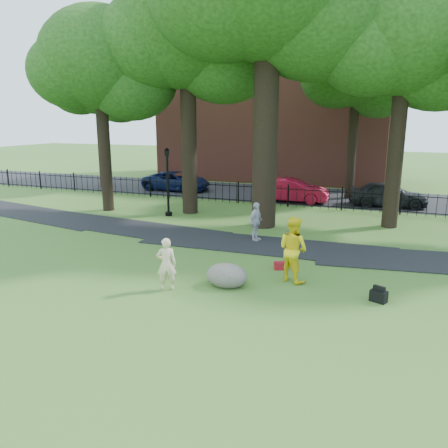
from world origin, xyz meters
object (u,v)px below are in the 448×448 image
at_px(man, 293,249).
at_px(boulder, 227,274).
at_px(woman, 166,264).
at_px(lamppost, 168,183).
at_px(red_sedan, 292,190).

relative_size(man, boulder, 1.60).
height_order(woman, boulder, woman).
xyz_separation_m(boulder, lamppost, (-6.27, 8.04, 1.35)).
bearing_deg(boulder, woman, -149.34).
bearing_deg(man, boulder, 62.37).
relative_size(man, red_sedan, 0.48).
height_order(boulder, lamppost, lamppost).
distance_m(man, red_sedan, 13.30).
bearing_deg(lamppost, boulder, -75.87).
bearing_deg(man, red_sedan, -48.30).
distance_m(woman, boulder, 1.83).
bearing_deg(lamppost, red_sedan, 25.97).
xyz_separation_m(man, red_sedan, (-2.87, 12.99, -0.32)).
bearing_deg(red_sedan, boulder, -177.97).
xyz_separation_m(woman, man, (3.29, 2.05, 0.23)).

